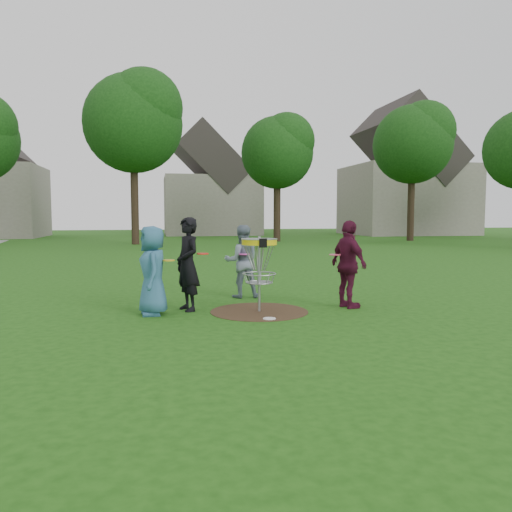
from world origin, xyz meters
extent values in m
plane|color=#19470F|center=(0.00, 0.00, 0.00)|extent=(100.00, 100.00, 0.00)
cylinder|color=#47331E|center=(0.00, 0.00, 0.00)|extent=(1.80, 1.80, 0.01)
imported|color=#2F6282|center=(-1.90, 0.10, 0.79)|extent=(0.58, 0.82, 1.58)
imported|color=black|center=(-1.27, 0.37, 0.86)|extent=(0.61, 0.74, 1.73)
imported|color=slate|center=(-0.04, 1.62, 0.78)|extent=(0.78, 0.61, 1.55)
imported|color=#4E112A|center=(1.74, 0.03, 0.83)|extent=(0.64, 1.05, 1.67)
cylinder|color=white|center=(0.03, -0.69, 0.01)|extent=(0.22, 0.22, 0.02)
cylinder|color=#9EA0A5|center=(0.00, 0.00, 0.69)|extent=(0.05, 0.05, 1.38)
cylinder|color=yellow|center=(0.00, 0.00, 1.28)|extent=(0.64, 0.64, 0.10)
cylinder|color=#9EA0A5|center=(0.00, 0.00, 1.34)|extent=(0.66, 0.66, 0.01)
cube|color=black|center=(0.00, -0.33, 1.28)|extent=(0.14, 0.02, 0.16)
torus|color=#9EA0A5|center=(0.00, 0.00, 0.70)|extent=(0.62, 0.62, 0.02)
torus|color=#9EA0A5|center=(0.00, 0.00, 0.54)|extent=(0.50, 0.50, 0.02)
cylinder|color=#9EA0A5|center=(0.00, 0.00, 0.53)|extent=(0.44, 0.44, 0.01)
cylinder|color=yellow|center=(-1.62, 0.09, 0.97)|extent=(0.22, 0.22, 0.02)
cylinder|color=#FF1C15|center=(-1.00, 0.29, 1.06)|extent=(0.22, 0.22, 0.02)
cylinder|color=#FF43C6|center=(-0.03, 1.34, 0.95)|extent=(0.22, 0.22, 0.02)
cylinder|color=#D5385F|center=(1.46, 0.03, 1.02)|extent=(0.22, 0.22, 0.02)
cylinder|color=#38281C|center=(-3.00, 21.50, 2.31)|extent=(0.46, 0.46, 4.62)
sphere|color=#164211|center=(-3.00, 21.50, 7.04)|extent=(5.72, 5.72, 5.72)
cylinder|color=#38281C|center=(6.00, 23.00, 1.89)|extent=(0.46, 0.46, 3.78)
sphere|color=#164211|center=(6.00, 23.00, 5.76)|extent=(4.68, 4.68, 4.68)
cylinder|color=#38281C|center=(15.00, 22.00, 2.10)|extent=(0.46, 0.46, 4.20)
sphere|color=#164211|center=(15.00, 22.00, 6.40)|extent=(5.20, 5.20, 5.20)
cube|color=gray|center=(3.00, 35.00, 2.50)|extent=(8.00, 7.00, 5.00)
cube|color=#2D2826|center=(3.00, 35.00, 6.44)|extent=(6.11, 7.14, 6.11)
cube|color=gray|center=(20.00, 32.00, 3.00)|extent=(10.00, 8.00, 6.00)
cube|color=#2D2826|center=(20.00, 32.00, 7.80)|extent=(7.64, 8.16, 7.64)
camera|label=1|loc=(-1.85, -8.84, 1.78)|focal=35.00mm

